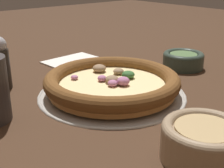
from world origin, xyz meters
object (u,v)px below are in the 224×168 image
object	(u,v)px
bowl_near	(204,140)
napkin	(71,60)
bowl_far	(183,59)
fork	(79,60)
pizza	(112,82)
pizza_tray	(112,93)
pepper_shaker	(0,63)

from	to	relation	value
bowl_near	napkin	world-z (taller)	bowl_near
bowl_far	fork	xyz separation A→B (m)	(0.18, -0.24, -0.02)
fork	bowl_far	bearing A→B (deg)	154.85
pizza	fork	size ratio (longest dim) A/B	1.77
napkin	fork	distance (m)	0.02
pizza_tray	pepper_shaker	world-z (taller)	pepper_shaker
pizza_tray	fork	xyz separation A→B (m)	(-0.10, -0.26, -0.00)
pizza_tray	bowl_near	distance (m)	0.27
fork	pepper_shaker	size ratio (longest dim) A/B	1.38
pizza_tray	bowl_near	bearing A→B (deg)	77.55
bowl_near	pepper_shaker	xyz separation A→B (m)	(0.10, -0.46, 0.03)
pepper_shaker	bowl_near	bearing A→B (deg)	102.78
pizza	fork	xyz separation A→B (m)	(-0.09, -0.26, -0.03)
bowl_near	bowl_far	xyz separation A→B (m)	(-0.33, -0.29, -0.01)
bowl_near	bowl_far	world-z (taller)	bowl_near
pizza	napkin	xyz separation A→B (m)	(-0.08, -0.27, -0.02)
bowl_near	fork	xyz separation A→B (m)	(-0.15, -0.53, -0.03)
bowl_far	napkin	size ratio (longest dim) A/B	0.67
bowl_far	napkin	world-z (taller)	bowl_far
pizza	napkin	distance (m)	0.28
bowl_far	pepper_shaker	world-z (taller)	pepper_shaker
fork	bowl_near	bearing A→B (deg)	102.55
bowl_far	pizza_tray	bearing A→B (deg)	4.17
napkin	fork	world-z (taller)	napkin
napkin	pepper_shaker	size ratio (longest dim) A/B	1.37
pizza_tray	napkin	distance (m)	0.28
pizza_tray	bowl_far	distance (m)	0.27
pizza_tray	napkin	size ratio (longest dim) A/B	1.95
pizza	pepper_shaker	distance (m)	0.25
napkin	bowl_near	bearing A→B (deg)	75.80
pizza_tray	bowl_far	bearing A→B (deg)	-175.83
pizza	pepper_shaker	world-z (taller)	pepper_shaker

